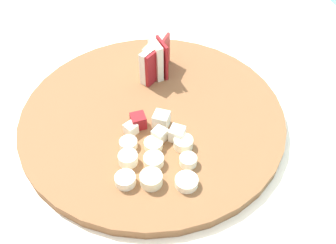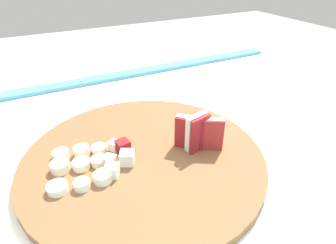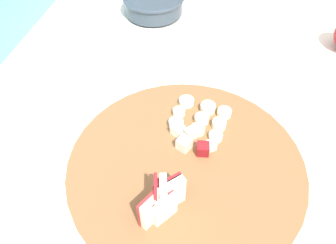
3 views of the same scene
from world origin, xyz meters
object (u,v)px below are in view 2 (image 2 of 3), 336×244
banana_slice_rows (79,166)px  apple_wedge_fan (198,133)px  cutting_board (144,158)px  apple_dice_pile (119,156)px

banana_slice_rows → apple_wedge_fan: bearing=170.2°
cutting_board → apple_wedge_fan: size_ratio=5.51×
apple_dice_pile → banana_slice_rows: size_ratio=0.75×
cutting_board → banana_slice_rows: banana_slice_rows is taller
apple_dice_pile → banana_slice_rows: bearing=-9.1°
cutting_board → apple_dice_pile: (0.04, -0.00, 0.02)m
cutting_board → apple_dice_pile: size_ratio=4.59×
cutting_board → apple_wedge_fan: apple_wedge_fan is taller
apple_wedge_fan → apple_dice_pile: bearing=-10.1°
cutting_board → apple_wedge_fan: 0.10m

